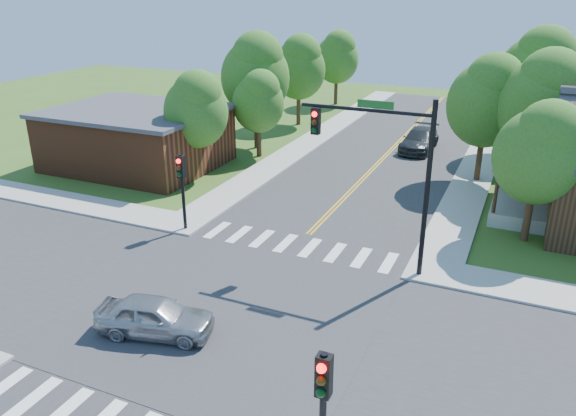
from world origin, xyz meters
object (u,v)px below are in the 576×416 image
at_px(signal_pole_se, 323,397).
at_px(car_silver, 155,317).
at_px(car_dgrey, 419,140).
at_px(signal_mast_ne, 386,157).
at_px(signal_pole_nw, 182,178).

xyz_separation_m(signal_pole_se, car_silver, (-7.30, 3.57, -1.99)).
distance_m(car_silver, car_dgrey, 26.35).
bearing_deg(car_silver, signal_pole_se, -129.63).
distance_m(signal_mast_ne, car_dgrey, 19.05).
height_order(signal_pole_nw, car_dgrey, signal_pole_nw).
relative_size(signal_mast_ne, signal_pole_nw, 1.89).
bearing_deg(car_silver, car_dgrey, -21.12).
bearing_deg(signal_pole_se, signal_mast_ne, 98.56).
xyz_separation_m(signal_mast_ne, signal_pole_se, (1.69, -11.21, -2.19)).
relative_size(signal_mast_ne, car_silver, 1.70).
height_order(signal_mast_ne, car_dgrey, signal_mast_ne).
bearing_deg(signal_pole_se, car_silver, 153.93).
relative_size(car_silver, car_dgrey, 0.82).
height_order(signal_pole_nw, car_silver, signal_pole_nw).
xyz_separation_m(signal_mast_ne, car_dgrey, (-2.15, 18.48, -4.11)).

